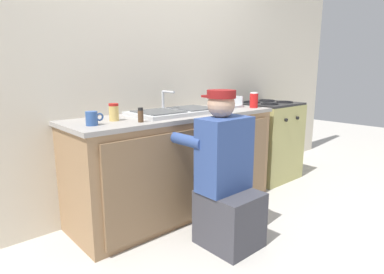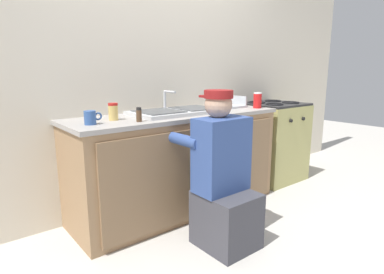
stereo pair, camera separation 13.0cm
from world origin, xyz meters
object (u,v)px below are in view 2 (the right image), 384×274
condiment_jar (113,112)px  dish_rack_tray (230,105)px  soda_cup_red (257,100)px  sink_double_basin (177,111)px  spice_bottle_pepper (139,115)px  coffee_mug (91,118)px  stove_range (272,141)px  plumber_person (223,183)px

condiment_jar → dish_rack_tray: (1.27, 0.04, -0.04)m
dish_rack_tray → soda_cup_red: bearing=-50.7°
sink_double_basin → spice_bottle_pepper: size_ratio=7.62×
coffee_mug → spice_bottle_pepper: bearing=-17.8°
stove_range → dish_rack_tray: size_ratio=3.18×
plumber_person → sink_double_basin: bearing=80.9°
plumber_person → spice_bottle_pepper: plumber_person is taller
dish_rack_tray → coffee_mug: size_ratio=2.22×
condiment_jar → spice_bottle_pepper: condiment_jar is taller
plumber_person → dish_rack_tray: size_ratio=3.94×
stove_range → plumber_person: bearing=-154.7°
soda_cup_red → stove_range: bearing=19.1°
plumber_person → coffee_mug: (-0.69, 0.60, 0.46)m
plumber_person → dish_rack_tray: plumber_person is taller
condiment_jar → coffee_mug: size_ratio=1.02×
soda_cup_red → dish_rack_tray: bearing=129.3°
sink_double_basin → coffee_mug: size_ratio=6.35×
plumber_person → soda_cup_red: size_ratio=7.26×
stove_range → coffee_mug: size_ratio=7.07×
dish_rack_tray → plumber_person: bearing=-137.7°
sink_double_basin → condiment_jar: sink_double_basin is taller
stove_range → plumber_person: (-1.44, -0.68, 0.02)m
soda_cup_red → spice_bottle_pepper: soda_cup_red is taller
sink_double_basin → dish_rack_tray: bearing=2.9°
plumber_person → soda_cup_red: bearing=28.3°
stove_range → plumber_person: size_ratio=0.81×
dish_rack_tray → condiment_jar: bearing=-178.2°
spice_bottle_pepper → dish_rack_tray: bearing=10.9°
condiment_jar → spice_bottle_pepper: 0.22m
soda_cup_red → dish_rack_tray: soda_cup_red is taller
stove_range → condiment_jar: condiment_jar is taller
stove_range → soda_cup_red: 0.72m
stove_range → dish_rack_tray: dish_rack_tray is taller
stove_range → dish_rack_tray: bearing=176.8°
sink_double_basin → stove_range: sink_double_basin is taller
spice_bottle_pepper → stove_range: bearing=5.9°
soda_cup_red → coffee_mug: soda_cup_red is taller
condiment_jar → coffee_mug: (-0.21, -0.08, -0.02)m
plumber_person → soda_cup_red: (0.96, 0.52, 0.49)m
plumber_person → coffee_mug: size_ratio=8.76×
sink_double_basin → dish_rack_tray: (0.68, 0.03, 0.01)m
plumber_person → spice_bottle_pepper: 0.77m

